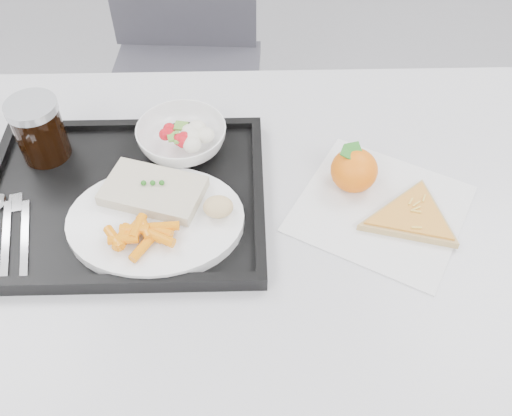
# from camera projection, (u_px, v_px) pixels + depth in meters

# --- Properties ---
(table) EXTENTS (1.20, 0.80, 0.75)m
(table) POSITION_uv_depth(u_px,v_px,m) (236.00, 248.00, 0.95)
(table) COLOR silver
(table) RESTS_ON ground
(chair) EXTENTS (0.45, 0.45, 0.93)m
(chair) POSITION_uv_depth(u_px,v_px,m) (183.00, 44.00, 1.60)
(chair) COLOR #37363D
(chair) RESTS_ON ground
(tray) EXTENTS (0.45, 0.35, 0.03)m
(tray) POSITION_uv_depth(u_px,v_px,m) (124.00, 199.00, 0.92)
(tray) COLOR black
(tray) RESTS_ON table
(dinner_plate) EXTENTS (0.27, 0.27, 0.02)m
(dinner_plate) POSITION_uv_depth(u_px,v_px,m) (156.00, 221.00, 0.87)
(dinner_plate) COLOR white
(dinner_plate) RESTS_ON tray
(fish_fillet) EXTENTS (0.17, 0.13, 0.03)m
(fish_fillet) POSITION_uv_depth(u_px,v_px,m) (153.00, 191.00, 0.88)
(fish_fillet) COLOR beige
(fish_fillet) RESTS_ON dinner_plate
(bread_roll) EXTENTS (0.05, 0.04, 0.03)m
(bread_roll) POSITION_uv_depth(u_px,v_px,m) (218.00, 207.00, 0.85)
(bread_roll) COLOR tan
(bread_roll) RESTS_ON dinner_plate
(salad_bowl) EXTENTS (0.15, 0.15, 0.05)m
(salad_bowl) POSITION_uv_depth(u_px,v_px,m) (182.00, 138.00, 0.97)
(salad_bowl) COLOR white
(salad_bowl) RESTS_ON tray
(cola_glass) EXTENTS (0.08, 0.08, 0.11)m
(cola_glass) POSITION_uv_depth(u_px,v_px,m) (39.00, 129.00, 0.94)
(cola_glass) COLOR black
(cola_glass) RESTS_ON tray
(cutlery) EXTENTS (0.10, 0.17, 0.01)m
(cutlery) POSITION_uv_depth(u_px,v_px,m) (10.00, 222.00, 0.87)
(cutlery) COLOR silver
(cutlery) RESTS_ON tray
(napkin) EXTENTS (0.34, 0.33, 0.00)m
(napkin) POSITION_uv_depth(u_px,v_px,m) (380.00, 209.00, 0.91)
(napkin) COLOR silver
(napkin) RESTS_ON table
(tangerine) EXTENTS (0.09, 0.09, 0.07)m
(tangerine) POSITION_uv_depth(u_px,v_px,m) (354.00, 170.00, 0.92)
(tangerine) COLOR orange
(tangerine) RESTS_ON napkin
(pizza_slice) EXTENTS (0.22, 0.22, 0.02)m
(pizza_slice) POSITION_uv_depth(u_px,v_px,m) (412.00, 217.00, 0.89)
(pizza_slice) COLOR #DDAD6B
(pizza_slice) RESTS_ON napkin
(carrot_pile) EXTENTS (0.11, 0.08, 0.02)m
(carrot_pile) POSITION_uv_depth(u_px,v_px,m) (140.00, 234.00, 0.82)
(carrot_pile) COLOR orange
(carrot_pile) RESTS_ON dinner_plate
(salad_contents) EXTENTS (0.09, 0.07, 0.03)m
(salad_contents) POSITION_uv_depth(u_px,v_px,m) (188.00, 135.00, 0.96)
(salad_contents) COLOR red
(salad_contents) RESTS_ON salad_bowl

